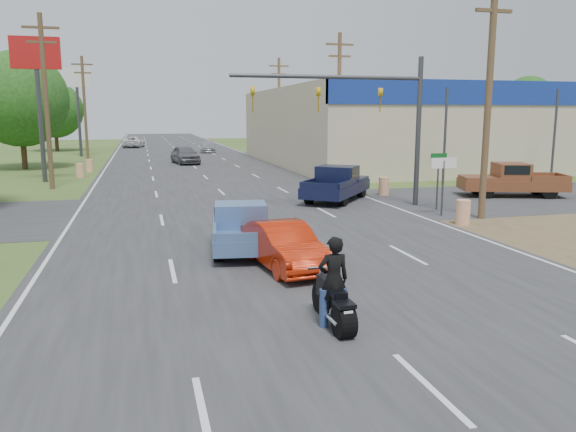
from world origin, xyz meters
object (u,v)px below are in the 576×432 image
object	(u,v)px
navy_pickup	(337,183)
distant_car_white	(134,142)
rider	(333,284)
distant_car_silver	(208,147)
motorcycle	(334,305)
blue_pickup	(241,226)
brown_pickup	(510,180)
red_convertible	(284,246)
distant_car_grey	(185,155)

from	to	relation	value
navy_pickup	distant_car_white	xyz separation A→B (m)	(-10.56, 52.58, -0.18)
rider	distant_car_silver	world-z (taller)	rider
motorcycle	distant_car_white	xyz separation A→B (m)	(-4.61, 69.15, 0.23)
blue_pickup	brown_pickup	distance (m)	18.08
motorcycle	distant_car_silver	world-z (taller)	distant_car_silver
navy_pickup	distant_car_white	world-z (taller)	navy_pickup
navy_pickup	distant_car_white	bearing A→B (deg)	139.23
red_convertible	navy_pickup	world-z (taller)	navy_pickup
red_convertible	navy_pickup	xyz separation A→B (m)	(5.84, 11.91, 0.25)
motorcycle	distant_car_silver	bearing A→B (deg)	84.77
motorcycle	rider	world-z (taller)	rider
distant_car_silver	distant_car_grey	bearing A→B (deg)	-97.20
blue_pickup	brown_pickup	size ratio (longest dim) A/B	0.83
blue_pickup	navy_pickup	bearing A→B (deg)	62.27
blue_pickup	distant_car_white	bearing A→B (deg)	101.40
distant_car_white	distant_car_silver	bearing A→B (deg)	132.52
brown_pickup	distant_car_silver	size ratio (longest dim) A/B	1.32
motorcycle	rider	xyz separation A→B (m)	(-0.00, 0.05, 0.42)
blue_pickup	distant_car_white	xyz separation A→B (m)	(-3.94, 61.87, -0.05)
navy_pickup	distant_car_grey	xyz separation A→B (m)	(-5.84, 24.30, -0.09)
rider	distant_car_grey	world-z (taller)	rider
rider	brown_pickup	distance (m)	21.87
red_convertible	distant_car_grey	size ratio (longest dim) A/B	0.83
motorcycle	distant_car_grey	xyz separation A→B (m)	(0.12, 40.87, 0.32)
navy_pickup	distant_car_white	size ratio (longest dim) A/B	1.06
red_convertible	motorcycle	world-z (taller)	red_convertible
motorcycle	distant_car_silver	distance (m)	56.48
rider	distant_car_grey	xyz separation A→B (m)	(0.12, 40.81, -0.10)
red_convertible	motorcycle	size ratio (longest dim) A/B	1.83
rider	brown_pickup	bearing A→B (deg)	-135.99
motorcycle	navy_pickup	distance (m)	17.61
blue_pickup	distant_car_grey	bearing A→B (deg)	96.41
motorcycle	rider	bearing A→B (deg)	90.00
motorcycle	distant_car_white	size ratio (longest dim) A/B	0.42
distant_car_silver	navy_pickup	bearing A→B (deg)	-80.41
motorcycle	navy_pickup	xyz separation A→B (m)	(5.96, 16.57, 0.41)
red_convertible	brown_pickup	world-z (taller)	brown_pickup
distant_car_grey	distant_car_silver	distance (m)	15.95
distant_car_grey	distant_car_silver	bearing A→B (deg)	66.53
navy_pickup	distant_car_grey	world-z (taller)	navy_pickup
blue_pickup	distant_car_silver	world-z (taller)	blue_pickup
distant_car_white	blue_pickup	bearing A→B (deg)	102.41
red_convertible	motorcycle	bearing A→B (deg)	-99.11
distant_car_silver	rider	bearing A→B (deg)	-87.31
red_convertible	brown_pickup	xyz separation A→B (m)	(15.28, 10.92, 0.26)
brown_pickup	distant_car_white	world-z (taller)	brown_pickup
red_convertible	motorcycle	distance (m)	4.66
navy_pickup	distant_car_silver	world-z (taller)	navy_pickup
blue_pickup	distant_car_grey	xyz separation A→B (m)	(0.79, 33.59, 0.04)
navy_pickup	distant_car_silver	size ratio (longest dim) A/B	1.25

